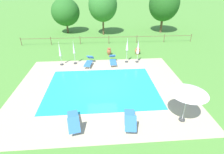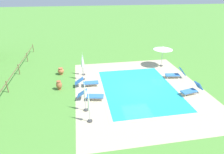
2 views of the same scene
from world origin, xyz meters
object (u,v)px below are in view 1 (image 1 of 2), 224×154
at_px(sun_lounger_north_far, 89,62).
at_px(patio_umbrella_closed_row_mid_west, 60,52).
at_px(patio_umbrella_closed_row_east, 74,50).
at_px(tree_centre, 66,12).
at_px(patio_umbrella_closed_row_west, 138,48).
at_px(tree_far_west, 103,5).
at_px(sun_lounger_north_mid, 73,120).
at_px(sun_lounger_north_near_steps, 113,60).
at_px(sun_lounger_north_end, 130,119).
at_px(tree_west_mid, 164,4).
at_px(patio_umbrella_open_foreground, 189,91).
at_px(patio_umbrella_closed_row_centre, 127,47).
at_px(terracotta_urn_by_tree, 138,51).
at_px(terracotta_urn_near_fence, 109,51).

relative_size(sun_lounger_north_far, patio_umbrella_closed_row_mid_west, 0.92).
bearing_deg(patio_umbrella_closed_row_east, sun_lounger_north_far, -19.90).
bearing_deg(tree_centre, patio_umbrella_closed_row_east, -78.53).
relative_size(patio_umbrella_closed_row_mid_west, patio_umbrella_closed_row_east, 0.99).
relative_size(sun_lounger_north_far, patio_umbrella_closed_row_west, 0.91).
xyz_separation_m(patio_umbrella_closed_row_mid_west, tree_far_west, (4.41, 10.85, 2.83)).
bearing_deg(sun_lounger_north_mid, sun_lounger_north_near_steps, 70.87).
xyz_separation_m(sun_lounger_north_near_steps, tree_far_west, (-0.55, 11.01, 3.81)).
height_order(sun_lounger_north_near_steps, sun_lounger_north_far, sun_lounger_north_far).
xyz_separation_m(sun_lounger_north_near_steps, sun_lounger_north_end, (0.28, -8.28, 0.03)).
distance_m(sun_lounger_north_mid, tree_west_mid, 23.25).
bearing_deg(patio_umbrella_open_foreground, patio_umbrella_closed_row_west, 96.06).
distance_m(patio_umbrella_open_foreground, patio_umbrella_closed_row_centre, 8.75).
bearing_deg(sun_lounger_north_near_steps, sun_lounger_north_end, -88.05).
bearing_deg(sun_lounger_north_near_steps, patio_umbrella_closed_row_east, 174.76).
height_order(terracotta_urn_by_tree, tree_centre, tree_centre).
bearing_deg(sun_lounger_north_far, patio_umbrella_closed_row_west, 4.76).
bearing_deg(tree_centre, patio_umbrella_closed_row_centre, -58.22).
height_order(tree_far_west, tree_west_mid, tree_west_mid).
distance_m(patio_umbrella_open_foreground, tree_centre, 22.80).
height_order(sun_lounger_north_near_steps, terracotta_urn_near_fence, sun_lounger_north_near_steps).
bearing_deg(tree_far_west, patio_umbrella_open_foreground, -78.52).
distance_m(patio_umbrella_open_foreground, patio_umbrella_closed_row_mid_west, 11.79).
relative_size(patio_umbrella_closed_row_mid_west, patio_umbrella_closed_row_centre, 0.94).
relative_size(sun_lounger_north_far, tree_far_west, 0.32).
relative_size(sun_lounger_north_near_steps, sun_lounger_north_far, 0.97).
xyz_separation_m(sun_lounger_north_near_steps, sun_lounger_north_far, (-2.30, -0.16, 0.00)).
relative_size(sun_lounger_north_far, patio_umbrella_closed_row_centre, 0.87).
bearing_deg(sun_lounger_north_far, tree_centre, 106.86).
height_order(sun_lounger_north_end, patio_umbrella_open_foreground, patio_umbrella_open_foreground).
xyz_separation_m(sun_lounger_north_mid, tree_centre, (-3.32, 20.66, 2.72)).
bearing_deg(sun_lounger_north_near_steps, patio_umbrella_closed_row_west, 5.55).
height_order(patio_umbrella_closed_row_west, tree_west_mid, tree_west_mid).
bearing_deg(tree_centre, tree_west_mid, -3.10).
bearing_deg(patio_umbrella_closed_row_mid_west, tree_centre, 95.50).
relative_size(patio_umbrella_closed_row_east, tree_centre, 0.44).
bearing_deg(tree_far_west, sun_lounger_north_mid, -96.79).
bearing_deg(tree_centre, patio_umbrella_open_foreground, -65.36).
relative_size(patio_umbrella_closed_row_centre, terracotta_urn_near_fence, 3.03).
height_order(sun_lounger_north_near_steps, patio_umbrella_closed_row_west, patio_umbrella_closed_row_west).
bearing_deg(terracotta_urn_by_tree, patio_umbrella_closed_row_east, -162.48).
distance_m(sun_lounger_north_near_steps, patio_umbrella_open_foreground, 9.00).
relative_size(sun_lounger_north_near_steps, tree_centre, 0.39).
xyz_separation_m(sun_lounger_north_near_steps, terracotta_urn_by_tree, (2.95, 2.43, -0.00)).
bearing_deg(sun_lounger_north_mid, tree_centre, 99.12).
xyz_separation_m(patio_umbrella_open_foreground, terracotta_urn_by_tree, (-0.40, 10.62, -1.64)).
distance_m(patio_umbrella_open_foreground, terracotta_urn_near_fence, 11.26).
bearing_deg(sun_lounger_north_end, sun_lounger_north_far, 107.68).
relative_size(sun_lounger_north_mid, terracotta_urn_near_fence, 2.44).
bearing_deg(terracotta_urn_by_tree, tree_centre, 132.06).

